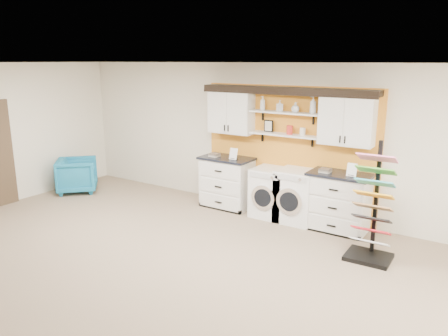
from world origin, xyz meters
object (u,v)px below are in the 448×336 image
Objects in this scene: sample_rack at (372,223)px; armchair at (77,175)px; dryer at (297,196)px; base_cabinet_left at (227,182)px; washer at (271,192)px; base_cabinet_right at (339,202)px.

sample_rack is 6.35m from armchair.
sample_rack reaches higher than dryer.
washer is at bearing -0.20° from base_cabinet_left.
armchair is (-4.30, -0.96, -0.08)m from washer.
armchair is at bearing -163.83° from base_cabinet_left.
washer is 4.40m from armchair.
base_cabinet_left and base_cabinet_right have the same top height.
base_cabinet_left is 1.08× the size of dryer.
base_cabinet_left is at bearing -119.25° from armchair.
base_cabinet_right is 0.59× the size of sample_rack.
washer is at bearing 156.53° from sample_rack.
sample_rack is at bearing -15.44° from base_cabinet_left.
armchair is at bearing -168.74° from dryer.
base_cabinet_left is 1.25× the size of armchair.
dryer is 0.55× the size of sample_rack.
armchair is at bearing -170.22° from base_cabinet_right.
dryer is 4.91m from armchair.
base_cabinet_right reaches higher than armchair.
base_cabinet_right is 1.13× the size of washer.
washer is (-1.28, -0.00, -0.04)m from base_cabinet_right.
dryer is at bearing 150.11° from sample_rack.
base_cabinet_right is 1.28m from washer.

